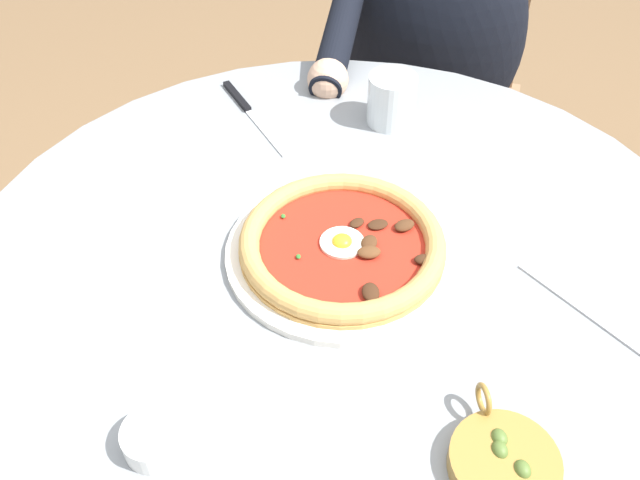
% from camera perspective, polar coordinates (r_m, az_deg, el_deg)
% --- Properties ---
extents(dining_table, '(1.00, 1.00, 0.73)m').
position_cam_1_polar(dining_table, '(1.00, 1.69, -8.45)').
color(dining_table, gray).
rests_on(dining_table, ground).
extents(pizza_on_plate, '(0.30, 0.30, 0.04)m').
position_cam_1_polar(pizza_on_plate, '(0.87, 2.01, -0.47)').
color(pizza_on_plate, white).
rests_on(pizza_on_plate, dining_table).
extents(water_glass, '(0.08, 0.08, 0.08)m').
position_cam_1_polar(water_glass, '(1.10, 5.97, 11.38)').
color(water_glass, silver).
rests_on(water_glass, dining_table).
extents(steak_knife, '(0.22, 0.09, 0.01)m').
position_cam_1_polar(steak_knife, '(1.15, -6.26, 11.01)').
color(steak_knife, silver).
rests_on(steak_knife, dining_table).
extents(ramekin_capers, '(0.07, 0.07, 0.03)m').
position_cam_1_polar(ramekin_capers, '(0.72, -13.60, -15.72)').
color(ramekin_capers, white).
rests_on(ramekin_capers, dining_table).
extents(olive_pan, '(0.13, 0.11, 0.05)m').
position_cam_1_polar(olive_pan, '(0.72, 15.04, -17.37)').
color(olive_pan, olive).
rests_on(olive_pan, dining_table).
extents(fork_utensil, '(0.17, 0.10, 0.00)m').
position_cam_1_polar(fork_utensil, '(0.87, 21.07, -5.44)').
color(fork_utensil, '#BCBCC1').
rests_on(fork_utensil, dining_table).
extents(diner_person, '(0.46, 0.50, 1.12)m').
position_cam_1_polar(diner_person, '(1.55, 8.34, 9.82)').
color(diner_person, '#282833').
rests_on(diner_person, ground).
extents(cafe_chair_diner, '(0.54, 0.54, 0.84)m').
position_cam_1_polar(cafe_chair_diner, '(1.66, 9.34, 12.88)').
color(cafe_chair_diner, '#957050').
rests_on(cafe_chair_diner, ground).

